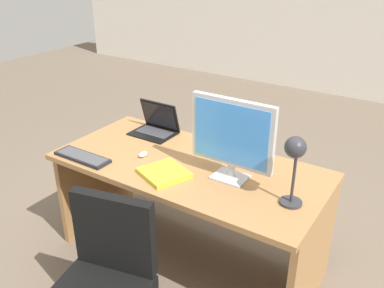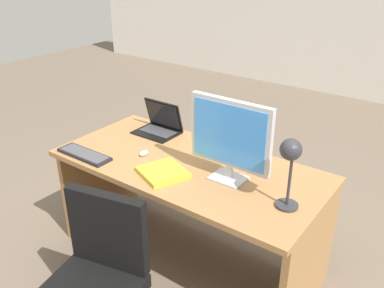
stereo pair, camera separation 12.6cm
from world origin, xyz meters
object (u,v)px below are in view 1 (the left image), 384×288
monitor (232,135)px  laptop (157,123)px  mouse (143,154)px  desk_lamp (295,156)px  keyboard (82,157)px  book (164,173)px  desk (193,189)px

monitor → laptop: monitor is taller
mouse → desk_lamp: desk_lamp is taller
keyboard → monitor: bearing=18.0°
mouse → keyboard: bearing=-142.5°
monitor → book: bearing=-152.4°
laptop → book: size_ratio=0.93×
laptop → mouse: (0.17, -0.37, -0.05)m
monitor → book: 0.47m
desk → mouse: (-0.30, -0.13, 0.23)m
laptop → desk_lamp: (1.17, -0.39, 0.22)m
mouse → desk_lamp: size_ratio=0.18×
monitor → book: monitor is taller
desk → laptop: laptop is taller
keyboard → book: bearing=11.5°
monitor → book: size_ratio=1.53×
desk → book: bearing=-99.6°
keyboard → book: book is taller
desk → desk_lamp: size_ratio=4.30×
desk → mouse: size_ratio=23.75×
desk → monitor: bearing=-12.4°
desk_lamp → book: desk_lamp is taller
desk → laptop: size_ratio=5.53×
laptop → keyboard: size_ratio=0.79×
laptop → book: 0.65m
desk_lamp → book: bearing=-172.6°
keyboard → mouse: (0.31, 0.24, 0.01)m
keyboard → book: size_ratio=1.19×
mouse → book: (0.26, -0.12, -0.00)m
desk → desk_lamp: desk_lamp is taller
laptop → keyboard: (-0.14, -0.60, -0.06)m
monitor → laptop: size_ratio=1.64×
mouse → book: mouse is taller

